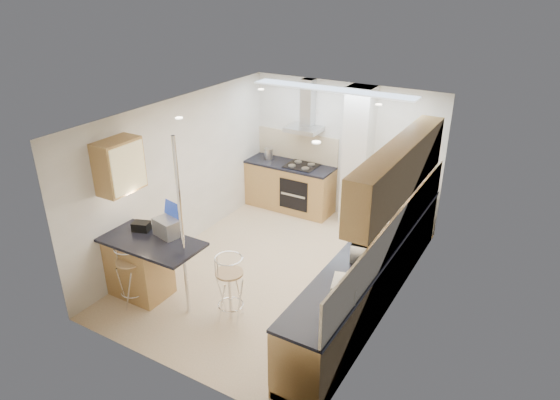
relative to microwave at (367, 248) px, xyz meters
The scene contains 16 objects.
ground 1.90m from the microwave, 167.02° to the left, with size 4.80×4.80×0.00m, color tan.
room_shell 1.50m from the microwave, 149.05° to the left, with size 3.64×4.84×2.51m.
right_counter 0.69m from the microwave, 96.90° to the left, with size 0.63×4.40×0.92m.
back_counter 3.55m from the microwave, 135.43° to the left, with size 1.70×0.63×0.92m.
peninsula 2.94m from the microwave, 157.70° to the right, with size 1.47×0.72×0.94m.
microwave is the anchor object (origin of this frame).
laptop 2.69m from the microwave, 161.51° to the right, with size 0.36×0.27×0.24m, color #94979B.
bag 3.11m from the microwave, 162.52° to the right, with size 0.23×0.17×0.13m, color black.
bar_stool_near 3.20m from the microwave, 154.79° to the right, with size 0.37×0.37×0.91m, color tan, non-canonical shape.
bar_stool_end 1.85m from the microwave, 148.53° to the right, with size 0.39×0.39×0.94m, color tan, non-canonical shape.
jar_a 0.67m from the microwave, 89.55° to the left, with size 0.12×0.12×0.20m, color silver.
jar_b 1.51m from the microwave, 92.36° to the left, with size 0.11×0.11×0.15m, color silver.
jar_c 0.71m from the microwave, 82.50° to the right, with size 0.14×0.14×0.19m, color beige.
jar_d 0.86m from the microwave, 85.67° to the right, with size 0.10×0.10×0.13m, color silver.
bread_bin 0.89m from the microwave, 84.53° to the right, with size 0.28×0.35×0.19m, color silver.
kettle 3.87m from the microwave, 140.20° to the left, with size 0.16×0.16×0.21m, color #B8BBBE.
Camera 1 is at (3.35, -5.62, 4.24)m, focal length 32.00 mm.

